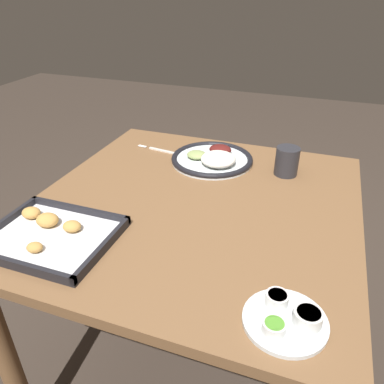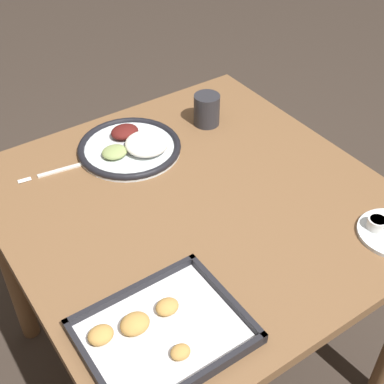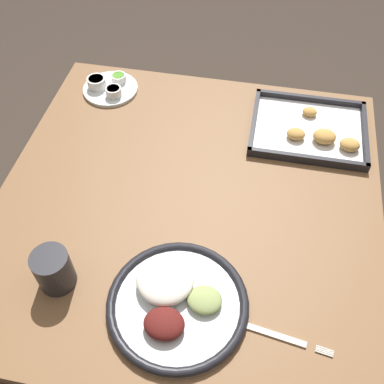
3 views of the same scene
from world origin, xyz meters
TOP-DOWN VIEW (x-y plane):
  - ground_plane at (0.00, 0.00)m, footprint 8.00×8.00m
  - dining_table at (0.00, 0.00)m, footprint 0.94×0.97m
  - dinner_plate at (0.03, -0.28)m, footprint 0.29×0.29m
  - fork at (0.23, -0.30)m, footprint 0.22×0.04m
  - saucer_plate at (-0.32, 0.37)m, footprint 0.17×0.17m
  - baking_tray at (0.29, 0.29)m, footprint 0.32×0.26m
  - drinking_cup at (-0.23, -0.27)m, footprint 0.08×0.08m

SIDE VIEW (x-z plane):
  - ground_plane at x=0.00m, z-range 0.00..0.00m
  - dining_table at x=0.00m, z-range 0.26..1.00m
  - fork at x=0.23m, z-range 0.75..0.75m
  - baking_tray at x=0.29m, z-range 0.74..0.78m
  - saucer_plate at x=-0.32m, z-range 0.74..0.78m
  - dinner_plate at x=0.03m, z-range 0.74..0.79m
  - drinking_cup at x=-0.23m, z-range 0.75..0.84m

